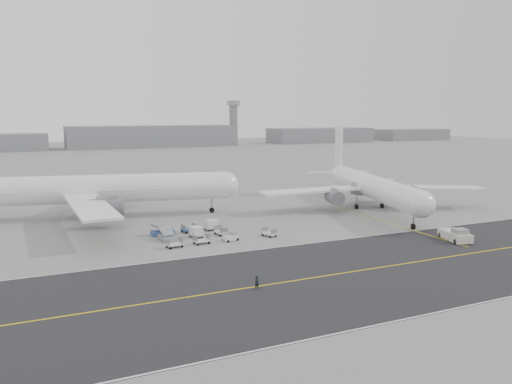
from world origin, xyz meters
name	(u,v)px	position (x,y,z in m)	size (l,w,h in m)	color
ground	(265,245)	(0.00, 0.00, 0.00)	(700.00, 700.00, 0.00)	gray
taxiway	(353,272)	(5.02, -17.98, 0.01)	(220.00, 59.00, 0.03)	#27272A
horizon_buildings	(138,147)	(30.00, 260.00, 0.00)	(520.00, 28.00, 28.00)	gray
control_tower	(234,122)	(100.00, 265.00, 16.25)	(7.00, 7.00, 31.25)	gray
airliner_a	(96,189)	(-22.71, 34.98, 6.09)	(60.61, 59.36, 21.15)	white
airliner_b	(370,186)	(35.99, 19.31, 5.32)	(51.20, 52.35, 18.44)	white
pushback_tug	(456,235)	(31.27, -11.00, 0.98)	(4.51, 8.50, 2.40)	beige
jet_bridge	(376,188)	(41.22, 23.86, 4.03)	(15.49, 6.41, 5.79)	gray
gse_cluster	(195,238)	(-9.16, 9.54, 0.00)	(17.57, 16.96, 2.02)	gray
stray_dolly	(269,236)	(3.24, 5.05, 0.00)	(1.56, 2.54, 1.56)	silver
ground_crew_a	(257,282)	(-9.99, -18.91, 0.89)	(0.65, 0.43, 1.78)	black
ground_crew_b	(455,237)	(30.52, -11.49, 0.82)	(0.80, 0.62, 1.65)	#E2F31C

